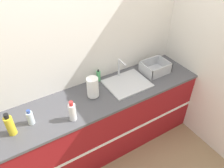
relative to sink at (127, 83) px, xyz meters
name	(u,v)px	position (x,y,z in m)	size (l,w,h in m)	color
ground_plane	(113,161)	(-0.38, -0.31, -0.90)	(12.00, 12.00, 0.00)	#937A56
wall_back	(83,50)	(-0.38, 0.31, 0.40)	(4.88, 0.06, 2.60)	silver
wall_right	(188,35)	(0.89, -0.01, 0.40)	(0.06, 2.59, 2.60)	silver
counter_cabinet	(100,123)	(-0.38, -0.01, -0.46)	(2.50, 0.62, 0.88)	maroon
sink	(127,83)	(0.00, 0.00, 0.00)	(0.50, 0.41, 0.25)	silver
paper_towel_roll	(93,87)	(-0.44, 0.01, 0.10)	(0.13, 0.13, 0.24)	#4C4C51
dish_rack	(155,68)	(0.45, 0.03, 0.03)	(0.33, 0.26, 0.14)	#B7BABF
bottle_clear	(30,118)	(-1.13, -0.03, 0.06)	(0.06, 0.06, 0.17)	silver
bottle_yellow	(10,125)	(-1.31, -0.07, 0.09)	(0.08, 0.08, 0.25)	yellow
bottle_white_spray	(72,112)	(-0.77, -0.19, 0.08)	(0.07, 0.07, 0.23)	white
soap_dispenser	(99,76)	(-0.25, 0.23, 0.05)	(0.05, 0.05, 0.15)	#4CB266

